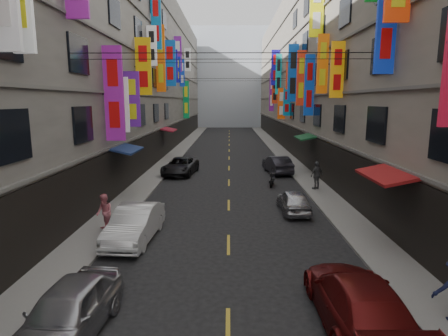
{
  "coord_description": "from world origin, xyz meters",
  "views": [
    {
      "loc": [
        0.02,
        3.2,
        5.9
      ],
      "look_at": [
        -0.11,
        12.23,
        4.28
      ],
      "focal_mm": 30.0,
      "sensor_mm": 36.0,
      "label": 1
    }
  ],
  "objects_px": {
    "car_left_mid": "(135,224)",
    "pedestrian_rfar": "(317,175)",
    "car_left_far": "(180,166)",
    "pedestrian_lfar": "(104,213)",
    "scooter_far_right": "(272,180)",
    "car_right_mid": "(294,201)",
    "car_left_near": "(67,313)",
    "car_right_near": "(357,301)",
    "car_right_far": "(277,165)"
  },
  "relations": [
    {
      "from": "car_right_near",
      "to": "car_right_mid",
      "type": "height_order",
      "value": "car_right_near"
    },
    {
      "from": "car_right_far",
      "to": "pedestrian_rfar",
      "type": "relative_size",
      "value": 2.35
    },
    {
      "from": "car_left_far",
      "to": "car_right_far",
      "type": "height_order",
      "value": "car_right_far"
    },
    {
      "from": "car_left_far",
      "to": "pedestrian_lfar",
      "type": "xyz_separation_m",
      "value": [
        -1.63,
        -13.77,
        0.28
      ]
    },
    {
      "from": "car_left_mid",
      "to": "pedestrian_rfar",
      "type": "relative_size",
      "value": 2.42
    },
    {
      "from": "scooter_far_right",
      "to": "car_left_far",
      "type": "height_order",
      "value": "car_left_far"
    },
    {
      "from": "scooter_far_right",
      "to": "pedestrian_lfar",
      "type": "xyz_separation_m",
      "value": [
        -8.63,
        -9.73,
        0.52
      ]
    },
    {
      "from": "scooter_far_right",
      "to": "car_right_mid",
      "type": "height_order",
      "value": "car_right_mid"
    },
    {
      "from": "car_right_near",
      "to": "pedestrian_rfar",
      "type": "height_order",
      "value": "pedestrian_rfar"
    },
    {
      "from": "car_left_mid",
      "to": "pedestrian_lfar",
      "type": "height_order",
      "value": "pedestrian_lfar"
    },
    {
      "from": "scooter_far_right",
      "to": "car_left_near",
      "type": "relative_size",
      "value": 0.43
    },
    {
      "from": "scooter_far_right",
      "to": "pedestrian_lfar",
      "type": "distance_m",
      "value": 13.02
    },
    {
      "from": "car_right_near",
      "to": "pedestrian_rfar",
      "type": "distance_m",
      "value": 15.47
    },
    {
      "from": "car_left_near",
      "to": "car_left_mid",
      "type": "distance_m",
      "value": 6.74
    },
    {
      "from": "scooter_far_right",
      "to": "car_left_mid",
      "type": "xyz_separation_m",
      "value": [
        -7.04,
        -10.62,
        0.3
      ]
    },
    {
      "from": "car_left_near",
      "to": "car_right_far",
      "type": "distance_m",
      "value": 23.46
    },
    {
      "from": "car_left_far",
      "to": "pedestrian_rfar",
      "type": "height_order",
      "value": "pedestrian_rfar"
    },
    {
      "from": "car_right_near",
      "to": "car_left_near",
      "type": "bearing_deg",
      "value": 4.55
    },
    {
      "from": "scooter_far_right",
      "to": "car_left_mid",
      "type": "bearing_deg",
      "value": 68.39
    },
    {
      "from": "scooter_far_right",
      "to": "pedestrian_lfar",
      "type": "bearing_deg",
      "value": 60.39
    },
    {
      "from": "car_right_near",
      "to": "car_right_far",
      "type": "xyz_separation_m",
      "value": [
        0.6,
        21.44,
        -0.01
      ]
    },
    {
      "from": "car_right_near",
      "to": "car_right_far",
      "type": "height_order",
      "value": "car_right_near"
    },
    {
      "from": "car_right_far",
      "to": "pedestrian_rfar",
      "type": "xyz_separation_m",
      "value": [
        1.82,
        -6.16,
        0.33
      ]
    },
    {
      "from": "scooter_far_right",
      "to": "car_left_near",
      "type": "bearing_deg",
      "value": 79.86
    },
    {
      "from": "car_left_near",
      "to": "car_right_mid",
      "type": "distance_m",
      "value": 13.3
    },
    {
      "from": "car_right_near",
      "to": "car_left_mid",
      "type": "bearing_deg",
      "value": -39.82
    },
    {
      "from": "car_left_far",
      "to": "pedestrian_lfar",
      "type": "bearing_deg",
      "value": -89.89
    },
    {
      "from": "car_left_near",
      "to": "pedestrian_lfar",
      "type": "bearing_deg",
      "value": 106.43
    },
    {
      "from": "scooter_far_right",
      "to": "pedestrian_rfar",
      "type": "bearing_deg",
      "value": 164.39
    },
    {
      "from": "car_left_far",
      "to": "car_right_far",
      "type": "relative_size",
      "value": 1.13
    },
    {
      "from": "car_right_far",
      "to": "car_left_mid",
      "type": "bearing_deg",
      "value": 53.34
    },
    {
      "from": "pedestrian_rfar",
      "to": "car_right_near",
      "type": "bearing_deg",
      "value": 45.87
    },
    {
      "from": "car_left_far",
      "to": "pedestrian_rfar",
      "type": "xyz_separation_m",
      "value": [
        9.78,
        -5.49,
        0.36
      ]
    },
    {
      "from": "car_left_far",
      "to": "car_left_near",
      "type": "bearing_deg",
      "value": -83.25
    },
    {
      "from": "car_right_mid",
      "to": "pedestrian_rfar",
      "type": "xyz_separation_m",
      "value": [
        2.34,
        4.91,
        0.43
      ]
    },
    {
      "from": "car_left_near",
      "to": "pedestrian_rfar",
      "type": "bearing_deg",
      "value": 62.96
    },
    {
      "from": "car_left_near",
      "to": "pedestrian_lfar",
      "type": "relative_size",
      "value": 2.45
    },
    {
      "from": "car_left_mid",
      "to": "pedestrian_rfar",
      "type": "bearing_deg",
      "value": 46.4
    },
    {
      "from": "pedestrian_lfar",
      "to": "car_left_mid",
      "type": "bearing_deg",
      "value": 21.9
    },
    {
      "from": "car_right_far",
      "to": "pedestrian_rfar",
      "type": "distance_m",
      "value": 6.43
    },
    {
      "from": "scooter_far_right",
      "to": "car_right_far",
      "type": "xyz_separation_m",
      "value": [
        0.96,
        4.71,
        0.28
      ]
    },
    {
      "from": "car_left_far",
      "to": "car_right_mid",
      "type": "distance_m",
      "value": 12.79
    },
    {
      "from": "car_right_near",
      "to": "car_right_far",
      "type": "bearing_deg",
      "value": -91.84
    },
    {
      "from": "car_left_far",
      "to": "scooter_far_right",
      "type": "bearing_deg",
      "value": -23.12
    },
    {
      "from": "car_right_far",
      "to": "pedestrian_lfar",
      "type": "distance_m",
      "value": 17.33
    },
    {
      "from": "car_right_near",
      "to": "car_right_mid",
      "type": "bearing_deg",
      "value": -90.7
    },
    {
      "from": "scooter_far_right",
      "to": "pedestrian_rfar",
      "type": "distance_m",
      "value": 3.2
    },
    {
      "from": "car_left_mid",
      "to": "pedestrian_rfar",
      "type": "distance_m",
      "value": 13.44
    },
    {
      "from": "car_left_near",
      "to": "car_left_mid",
      "type": "height_order",
      "value": "car_left_mid"
    },
    {
      "from": "car_right_far",
      "to": "scooter_far_right",
      "type": "bearing_deg",
      "value": 69.41
    }
  ]
}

